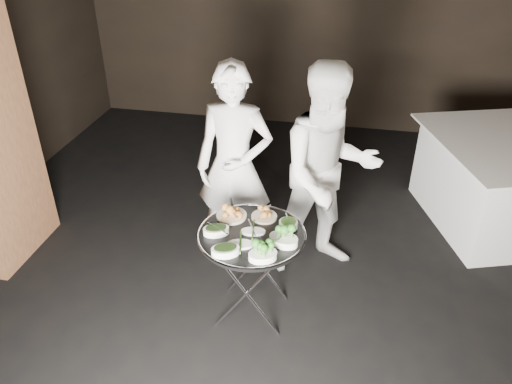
% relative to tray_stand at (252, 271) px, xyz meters
% --- Properties ---
extents(floor, '(6.00, 7.00, 0.05)m').
position_rel_tray_stand_xyz_m(floor, '(0.19, 0.04, -0.41)').
color(floor, black).
rests_on(floor, ground).
extents(wall_back, '(6.00, 0.05, 3.00)m').
position_rel_tray_stand_xyz_m(wall_back, '(0.19, 3.57, 1.11)').
color(wall_back, black).
rests_on(wall_back, floor).
extents(tray_stand, '(0.47, 0.40, 0.69)m').
position_rel_tray_stand_xyz_m(tray_stand, '(0.00, 0.00, 0.00)').
color(tray_stand, silver).
rests_on(tray_stand, floor).
extents(serving_tray, '(0.74, 0.74, 0.04)m').
position_rel_tray_stand_xyz_m(serving_tray, '(0.00, 0.00, 0.31)').
color(serving_tray, black).
rests_on(serving_tray, tray_stand).
extents(potato_plate_a, '(0.22, 0.22, 0.08)m').
position_rel_tray_stand_xyz_m(potato_plate_a, '(-0.18, 0.17, 0.36)').
color(potato_plate_a, beige).
rests_on(potato_plate_a, serving_tray).
extents(potato_plate_b, '(0.18, 0.18, 0.07)m').
position_rel_tray_stand_xyz_m(potato_plate_b, '(0.05, 0.21, 0.35)').
color(potato_plate_b, beige).
rests_on(potato_plate_b, serving_tray).
extents(greens_bowl, '(0.13, 0.13, 0.08)m').
position_rel_tray_stand_xyz_m(greens_bowl, '(0.23, 0.12, 0.36)').
color(greens_bowl, white).
rests_on(greens_bowl, serving_tray).
extents(asparagus_plate_a, '(0.18, 0.12, 0.03)m').
position_rel_tray_stand_xyz_m(asparagus_plate_a, '(0.01, 0.02, 0.34)').
color(asparagus_plate_a, white).
rests_on(asparagus_plate_a, serving_tray).
extents(asparagus_plate_b, '(0.19, 0.13, 0.04)m').
position_rel_tray_stand_xyz_m(asparagus_plate_b, '(-0.04, -0.14, 0.34)').
color(asparagus_plate_b, white).
rests_on(asparagus_plate_b, serving_tray).
extents(spinach_bowl_a, '(0.20, 0.17, 0.07)m').
position_rel_tray_stand_xyz_m(spinach_bowl_a, '(-0.23, -0.04, 0.36)').
color(spinach_bowl_a, white).
rests_on(spinach_bowl_a, serving_tray).
extents(spinach_bowl_b, '(0.21, 0.17, 0.07)m').
position_rel_tray_stand_xyz_m(spinach_bowl_b, '(-0.12, -0.24, 0.36)').
color(spinach_bowl_b, white).
rests_on(spinach_bowl_b, serving_tray).
extents(broccoli_bowl_a, '(0.23, 0.19, 0.08)m').
position_rel_tray_stand_xyz_m(broccoli_bowl_a, '(0.23, -0.06, 0.36)').
color(broccoli_bowl_a, white).
rests_on(broccoli_bowl_a, serving_tray).
extents(broccoli_bowl_b, '(0.22, 0.19, 0.08)m').
position_rel_tray_stand_xyz_m(broccoli_bowl_b, '(0.12, -0.24, 0.36)').
color(broccoli_bowl_b, white).
rests_on(broccoli_bowl_b, serving_tray).
extents(serving_utensils, '(0.58, 0.44, 0.01)m').
position_rel_tray_stand_xyz_m(serving_utensils, '(0.02, 0.07, 0.37)').
color(serving_utensils, silver).
rests_on(serving_utensils, serving_tray).
extents(waiter_left, '(0.61, 0.40, 1.66)m').
position_rel_tray_stand_xyz_m(waiter_left, '(-0.28, 0.68, 0.44)').
color(waiter_left, white).
rests_on(waiter_left, floor).
extents(waiter_right, '(1.02, 0.93, 1.71)m').
position_rel_tray_stand_xyz_m(waiter_right, '(0.45, 0.68, 0.46)').
color(waiter_right, white).
rests_on(waiter_right, floor).
extents(dining_table, '(1.44, 1.44, 0.82)m').
position_rel_tray_stand_xyz_m(dining_table, '(2.05, 1.64, 0.02)').
color(dining_table, white).
rests_on(dining_table, floor).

